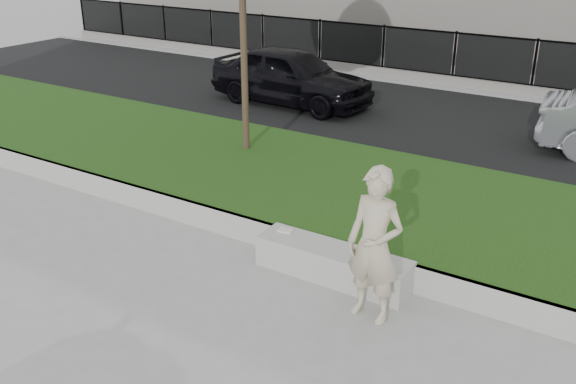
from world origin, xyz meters
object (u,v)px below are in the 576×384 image
Objects in this scene: book at (286,230)px; car_dark at (291,76)px; stone_bench at (333,263)px; man at (375,246)px.

book is 0.05× the size of car_dark.
man is (0.84, -0.55, 0.75)m from stone_bench.
man is 9.74m from car_dark.
car_dark reaches higher than book.
man reaches higher than book.
book is at bearing 173.01° from stone_bench.
car_dark is (-4.34, 7.02, 0.33)m from book.
stone_bench is 0.86m from book.
book is 8.26m from car_dark.
car_dark reaches higher than stone_bench.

